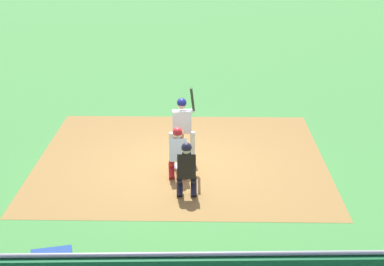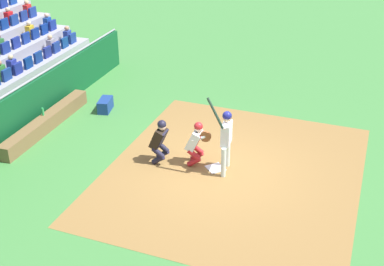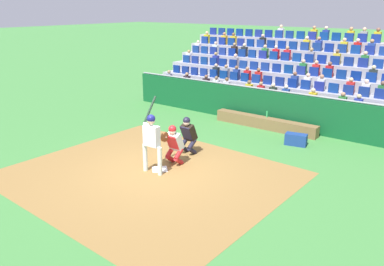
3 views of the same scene
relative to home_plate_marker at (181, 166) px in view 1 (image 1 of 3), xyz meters
name	(u,v)px [view 1 (image 1 of 3)]	position (x,y,z in m)	size (l,w,h in m)	color
ground_plane	(181,167)	(0.00, 0.00, -0.02)	(160.00, 160.00, 0.00)	#3D7E3A
infield_dirt_patch	(181,159)	(0.00, 0.50, -0.01)	(7.48, 6.47, 0.01)	olive
home_plate_marker	(181,166)	(0.00, 0.00, 0.00)	(0.44, 0.44, 0.02)	white
batter_at_plate	(182,123)	(0.04, 0.27, 1.07)	(0.68, 0.61, 2.17)	silver
catcher_crouching	(178,150)	(-0.07, -0.57, 0.70)	(0.48, 0.73, 1.29)	#B01E22
home_plate_umpire	(187,167)	(0.13, -1.53, 0.69)	(0.47, 0.46, 1.29)	black
equipment_duffel_bag	(52,262)	(-2.32, -4.48, 0.19)	(0.73, 0.36, 0.41)	navy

